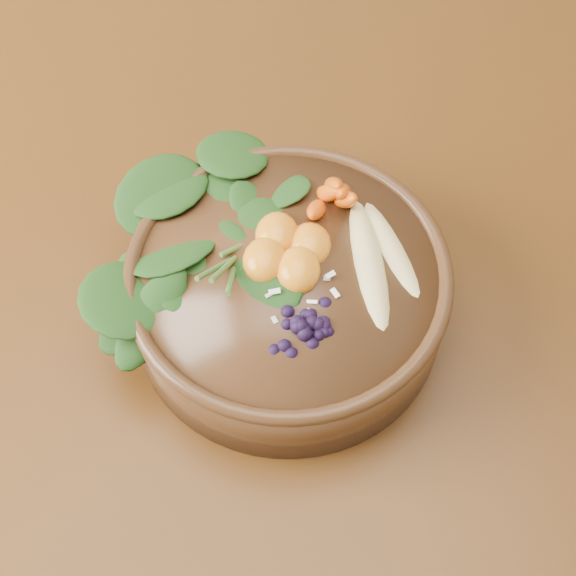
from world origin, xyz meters
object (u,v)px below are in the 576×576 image
(mandarin_cluster, at_px, (287,243))
(banana_halves, at_px, (382,246))
(stoneware_bowl, at_px, (288,294))
(kale_heap, at_px, (229,207))
(carrot_cluster, at_px, (333,167))
(blueberry_pile, at_px, (302,317))
(dining_table, at_px, (243,283))

(mandarin_cluster, bearing_deg, banana_halves, 3.15)
(stoneware_bowl, xyz_separation_m, mandarin_cluster, (-0.00, 0.02, 0.06))
(kale_heap, xyz_separation_m, mandarin_cluster, (0.06, -0.03, -0.01))
(carrot_cluster, xyz_separation_m, blueberry_pile, (-0.02, -0.15, -0.02))
(carrot_cluster, height_order, blueberry_pile, carrot_cluster)
(carrot_cluster, xyz_separation_m, mandarin_cluster, (-0.04, -0.07, -0.02))
(dining_table, xyz_separation_m, banana_halves, (0.14, -0.07, 0.19))
(stoneware_bowl, relative_size, banana_halves, 1.74)
(dining_table, height_order, kale_heap, kale_heap)
(dining_table, xyz_separation_m, stoneware_bowl, (0.06, -0.09, 0.13))
(kale_heap, distance_m, blueberry_pile, 0.13)
(banana_halves, bearing_deg, stoneware_bowl, -177.26)
(carrot_cluster, bearing_deg, kale_heap, -169.49)
(stoneware_bowl, bearing_deg, dining_table, 122.73)
(stoneware_bowl, relative_size, carrot_cluster, 3.62)
(carrot_cluster, bearing_deg, mandarin_cluster, -129.81)
(carrot_cluster, distance_m, banana_halves, 0.09)
(stoneware_bowl, relative_size, blueberry_pile, 2.16)
(banana_halves, xyz_separation_m, blueberry_pile, (-0.07, -0.08, 0.01))
(kale_heap, bearing_deg, stoneware_bowl, -40.23)
(kale_heap, distance_m, carrot_cluster, 0.10)
(mandarin_cluster, height_order, blueberry_pile, blueberry_pile)
(stoneware_bowl, height_order, carrot_cluster, carrot_cluster)
(banana_halves, height_order, blueberry_pile, blueberry_pile)
(kale_heap, relative_size, banana_halves, 1.14)
(dining_table, relative_size, stoneware_bowl, 5.32)
(dining_table, relative_size, mandarin_cluster, 16.78)
(kale_heap, xyz_separation_m, banana_halves, (0.14, -0.03, -0.01))
(kale_heap, height_order, carrot_cluster, carrot_cluster)
(mandarin_cluster, bearing_deg, blueberry_pile, -76.37)
(dining_table, distance_m, blueberry_pile, 0.26)
(dining_table, distance_m, mandarin_cluster, 0.21)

